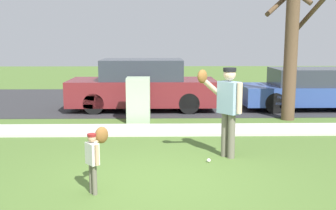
# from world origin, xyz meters

# --- Properties ---
(ground_plane) EXTENTS (48.00, 48.00, 0.00)m
(ground_plane) POSITION_xyz_m (0.00, 3.50, 0.00)
(ground_plane) COLOR #4C6B2D
(sidewalk_strip) EXTENTS (36.00, 1.20, 0.06)m
(sidewalk_strip) POSITION_xyz_m (0.00, 3.60, 0.03)
(sidewalk_strip) COLOR beige
(sidewalk_strip) RESTS_ON ground
(road_surface) EXTENTS (36.00, 6.80, 0.02)m
(road_surface) POSITION_xyz_m (0.00, 8.60, 0.01)
(road_surface) COLOR #2D2D30
(road_surface) RESTS_ON ground
(person_adult) EXTENTS (0.88, 0.50, 1.76)m
(person_adult) POSITION_xyz_m (1.31, 1.29, 1.10)
(person_adult) COLOR #6B6656
(person_adult) RESTS_ON ground
(person_child) EXTENTS (0.36, 0.52, 0.98)m
(person_child) POSITION_xyz_m (-0.95, -0.47, 0.65)
(person_child) COLOR #6B6656
(person_child) RESTS_ON ground
(baseball) EXTENTS (0.07, 0.07, 0.07)m
(baseball) POSITION_xyz_m (0.94, 0.97, 0.04)
(baseball) COLOR white
(baseball) RESTS_ON ground
(utility_cabinet) EXTENTS (0.64, 0.61, 1.24)m
(utility_cabinet) POSITION_xyz_m (-0.58, 4.78, 0.62)
(utility_cabinet) COLOR #9EB293
(utility_cabinet) RESTS_ON ground
(street_tree_near) EXTENTS (1.84, 1.88, 4.56)m
(street_tree_near) POSITION_xyz_m (3.70, 4.97, 2.44)
(street_tree_near) COLOR brown
(street_tree_near) RESTS_ON ground
(parked_suv_maroon) EXTENTS (4.70, 1.90, 1.63)m
(parked_suv_maroon) POSITION_xyz_m (-0.54, 6.69, 0.79)
(parked_suv_maroon) COLOR maroon
(parked_suv_maroon) RESTS_ON road_surface
(parked_wagon_blue) EXTENTS (4.50, 1.80, 1.33)m
(parked_wagon_blue) POSITION_xyz_m (4.97, 6.68, 0.66)
(parked_wagon_blue) COLOR #2D478C
(parked_wagon_blue) RESTS_ON road_surface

